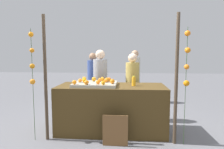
{
  "coord_description": "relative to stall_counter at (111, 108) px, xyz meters",
  "views": [
    {
      "loc": [
        0.29,
        -3.86,
        1.54
      ],
      "look_at": [
        0.0,
        0.15,
        1.12
      ],
      "focal_mm": 32.1,
      "sensor_mm": 36.0,
      "label": 1
    }
  ],
  "objects": [
    {
      "name": "ground_plane",
      "position": [
        0.0,
        0.0,
        -0.46
      ],
      "size": [
        24.0,
        24.0,
        0.0
      ],
      "primitive_type": "plane",
      "color": "slate"
    },
    {
      "name": "stall_counter",
      "position": [
        0.0,
        0.0,
        0.0
      ],
      "size": [
        2.09,
        0.88,
        0.92
      ],
      "primitive_type": "cube",
      "color": "#4C3819",
      "rests_on": "ground_plane"
    },
    {
      "name": "orange_tray",
      "position": [
        -0.31,
        -0.04,
        0.49
      ],
      "size": [
        0.82,
        0.67,
        0.06
      ],
      "primitive_type": "cube",
      "color": "#B2AD99",
      "rests_on": "stall_counter"
    },
    {
      "name": "orange_0",
      "position": [
        -0.13,
        -0.3,
        0.56
      ],
      "size": [
        0.07,
        0.07,
        0.07
      ],
      "primitive_type": "sphere",
      "color": "orange",
      "rests_on": "orange_tray"
    },
    {
      "name": "orange_1",
      "position": [
        0.03,
        -0.16,
        0.57
      ],
      "size": [
        0.09,
        0.09,
        0.09
      ],
      "primitive_type": "sphere",
      "color": "orange",
      "rests_on": "orange_tray"
    },
    {
      "name": "orange_2",
      "position": [
        -0.43,
        -0.32,
        0.56
      ],
      "size": [
        0.08,
        0.08,
        0.08
      ],
      "primitive_type": "sphere",
      "color": "orange",
      "rests_on": "orange_tray"
    },
    {
      "name": "orange_3",
      "position": [
        -0.52,
        -0.05,
        0.56
      ],
      "size": [
        0.08,
        0.08,
        0.08
      ],
      "primitive_type": "sphere",
      "color": "orange",
      "rests_on": "orange_tray"
    },
    {
      "name": "orange_4",
      "position": [
        -0.66,
        -0.3,
        0.56
      ],
      "size": [
        0.08,
        0.08,
        0.08
      ],
      "primitive_type": "sphere",
      "color": "orange",
      "rests_on": "orange_tray"
    },
    {
      "name": "orange_5",
      "position": [
        -0.06,
        0.18,
        0.56
      ],
      "size": [
        0.08,
        0.08,
        0.08
      ],
      "primitive_type": "sphere",
      "color": "orange",
      "rests_on": "orange_tray"
    },
    {
      "name": "orange_6",
      "position": [
        -0.11,
        0.0,
        0.56
      ],
      "size": [
        0.08,
        0.08,
        0.08
      ],
      "primitive_type": "sphere",
      "color": "orange",
      "rests_on": "orange_tray"
    },
    {
      "name": "orange_7",
      "position": [
        -0.62,
        -0.03,
        0.56
      ],
      "size": [
        0.07,
        0.07,
        0.07
      ],
      "primitive_type": "sphere",
      "color": "orange",
      "rests_on": "orange_tray"
    },
    {
      "name": "orange_8",
      "position": [
        -0.37,
        0.14,
        0.56
      ],
      "size": [
        0.09,
        0.09,
        0.09
      ],
      "primitive_type": "sphere",
      "color": "orange",
      "rests_on": "orange_tray"
    },
    {
      "name": "orange_9",
      "position": [
        -0.09,
        0.07,
        0.56
      ],
      "size": [
        0.09,
        0.09,
        0.09
      ],
      "primitive_type": "sphere",
      "color": "orange",
      "rests_on": "orange_tray"
    },
    {
      "name": "orange_10",
      "position": [
        -0.58,
        0.18,
        0.56
      ],
      "size": [
        0.09,
        0.09,
        0.09
      ],
      "primitive_type": "sphere",
      "color": "orange",
      "rests_on": "orange_tray"
    },
    {
      "name": "orange_11",
      "position": [
        -0.23,
        -0.24,
        0.56
      ],
      "size": [
        0.07,
        0.07,
        0.07
      ],
      "primitive_type": "sphere",
      "color": "orange",
      "rests_on": "orange_tray"
    },
    {
      "name": "orange_12",
      "position": [
        -0.24,
        0.1,
        0.56
      ],
      "size": [
        0.07,
        0.07,
        0.07
      ],
      "primitive_type": "sphere",
      "color": "orange",
      "rests_on": "orange_tray"
    },
    {
      "name": "orange_13",
      "position": [
        -0.2,
        0.21,
        0.56
      ],
      "size": [
        0.08,
        0.08,
        0.08
      ],
      "primitive_type": "sphere",
      "color": "orange",
      "rests_on": "orange_tray"
    },
    {
      "name": "juice_bottle",
      "position": [
        0.43,
        -0.02,
        0.55
      ],
      "size": [
        0.08,
        0.08,
        0.19
      ],
      "color": "#F8AA1F",
      "rests_on": "stall_counter"
    },
    {
      "name": "chalkboard_sign",
      "position": [
        0.11,
        -0.65,
        -0.2
      ],
      "size": [
        0.42,
        0.03,
        0.54
      ],
      "color": "brown",
      "rests_on": "ground_plane"
    },
    {
      "name": "vendor_left",
      "position": [
        -0.32,
        0.75,
        0.3
      ],
      "size": [
        0.33,
        0.33,
        1.63
      ],
      "color": "#99999E",
      "rests_on": "ground_plane"
    },
    {
      "name": "vendor_right",
      "position": [
        0.43,
        0.74,
        0.26
      ],
      "size": [
        0.31,
        0.31,
        1.55
      ],
      "color": "tan",
      "rests_on": "ground_plane"
    },
    {
      "name": "crowd_person_0",
      "position": [
        0.56,
        2.49,
        0.31
      ],
      "size": [
        0.33,
        0.33,
        1.65
      ],
      "color": "beige",
      "rests_on": "ground_plane"
    },
    {
      "name": "crowd_person_1",
      "position": [
        -0.67,
        1.82,
        0.27
      ],
      "size": [
        0.31,
        0.31,
        1.56
      ],
      "color": "#384C8C",
      "rests_on": "ground_plane"
    },
    {
      "name": "canopy_post_left",
      "position": [
        -1.12,
        -0.48,
        0.64
      ],
      "size": [
        0.06,
        0.06,
        2.21
      ],
      "primitive_type": "cylinder",
      "color": "#473828",
      "rests_on": "ground_plane"
    },
    {
      "name": "canopy_post_right",
      "position": [
        1.12,
        -0.48,
        0.64
      ],
      "size": [
        0.06,
        0.06,
        2.21
      ],
      "primitive_type": "cylinder",
      "color": "#473828",
      "rests_on": "ground_plane"
    },
    {
      "name": "garland_strand_left",
      "position": [
        -1.34,
        -0.52,
        0.94
      ],
      "size": [
        0.1,
        0.11,
        1.97
      ],
      "color": "#2D4C23",
      "rests_on": "ground_plane"
    },
    {
      "name": "garland_strand_right",
      "position": [
        1.27,
        -0.52,
        0.97
      ],
      "size": [
        0.1,
        0.11,
        1.97
      ],
      "color": "#2D4C23",
      "rests_on": "ground_plane"
    }
  ]
}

